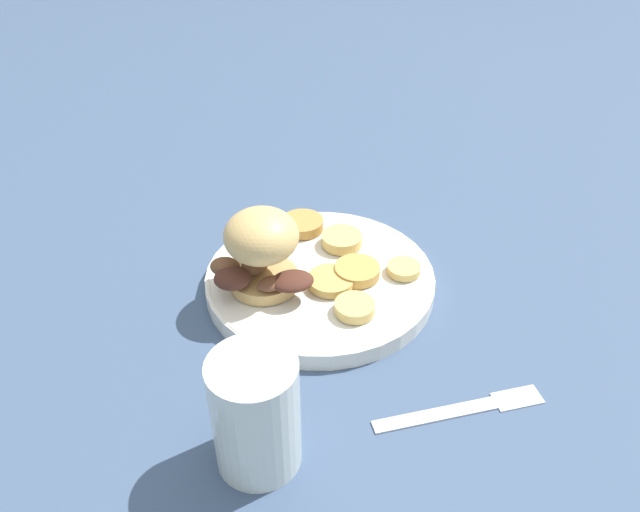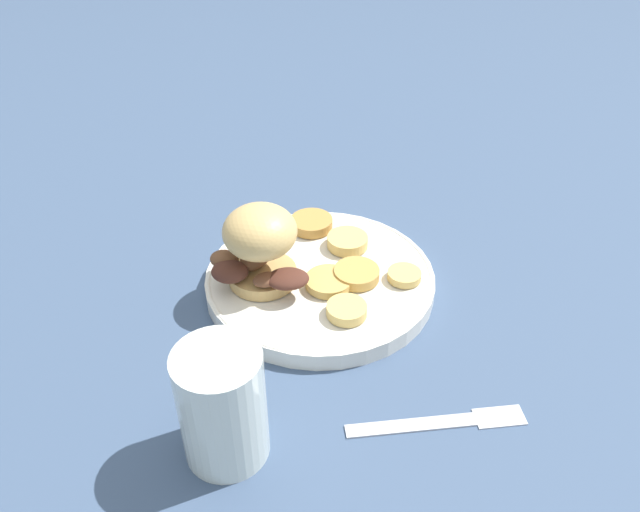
% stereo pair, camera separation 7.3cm
% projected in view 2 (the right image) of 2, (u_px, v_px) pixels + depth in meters
% --- Properties ---
extents(ground_plane, '(4.00, 4.00, 0.00)m').
position_uv_depth(ground_plane, '(320.00, 287.00, 0.76)').
color(ground_plane, '#3D5170').
extents(dinner_plate, '(0.28, 0.28, 0.02)m').
position_uv_depth(dinner_plate, '(320.00, 279.00, 0.76)').
color(dinner_plate, white).
rests_on(dinner_plate, ground_plane).
extents(sandwich, '(0.09, 0.13, 0.10)m').
position_uv_depth(sandwich, '(259.00, 245.00, 0.71)').
color(sandwich, tan).
rests_on(sandwich, dinner_plate).
extents(potato_round_0, '(0.05, 0.05, 0.01)m').
position_uv_depth(potato_round_0, '(329.00, 282.00, 0.73)').
color(potato_round_0, tan).
rests_on(potato_round_0, dinner_plate).
extents(potato_round_1, '(0.05, 0.05, 0.01)m').
position_uv_depth(potato_round_1, '(347.00, 310.00, 0.69)').
color(potato_round_1, '#DBB766').
rests_on(potato_round_1, dinner_plate).
extents(potato_round_2, '(0.04, 0.04, 0.01)m').
position_uv_depth(potato_round_2, '(404.00, 275.00, 0.74)').
color(potato_round_2, '#DBB766').
rests_on(potato_round_2, dinner_plate).
extents(potato_round_3, '(0.05, 0.05, 0.01)m').
position_uv_depth(potato_round_3, '(347.00, 241.00, 0.79)').
color(potato_round_3, '#DBB766').
rests_on(potato_round_3, dinner_plate).
extents(potato_round_4, '(0.05, 0.05, 0.01)m').
position_uv_depth(potato_round_4, '(357.00, 273.00, 0.74)').
color(potato_round_4, tan).
rests_on(potato_round_4, dinner_plate).
extents(potato_round_5, '(0.06, 0.06, 0.01)m').
position_uv_depth(potato_round_5, '(311.00, 223.00, 0.82)').
color(potato_round_5, '#BC8942').
rests_on(potato_round_5, dinner_plate).
extents(fork, '(0.08, 0.17, 0.00)m').
position_uv_depth(fork, '(439.00, 422.00, 0.60)').
color(fork, silver).
rests_on(fork, ground_plane).
extents(drinking_glass, '(0.08, 0.08, 0.12)m').
position_uv_depth(drinking_glass, '(222.00, 406.00, 0.54)').
color(drinking_glass, silver).
rests_on(drinking_glass, ground_plane).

